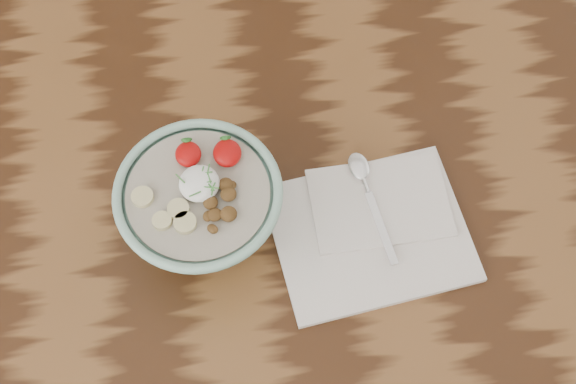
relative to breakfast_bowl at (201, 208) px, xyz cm
name	(u,v)px	position (x,y,z in cm)	size (l,w,h in cm)	color
table	(296,214)	(12.47, 4.76, -16.02)	(160.00, 90.00, 75.00)	#341C0D
breakfast_bowl	(201,208)	(0.00, 0.00, 0.00)	(20.01, 20.01, 13.02)	#87B6A5
napkin	(372,227)	(21.18, -2.80, -6.10)	(26.33, 22.25, 1.49)	silver
spoon	(364,181)	(21.11, 3.17, -4.87)	(4.18, 16.44, 0.86)	silver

